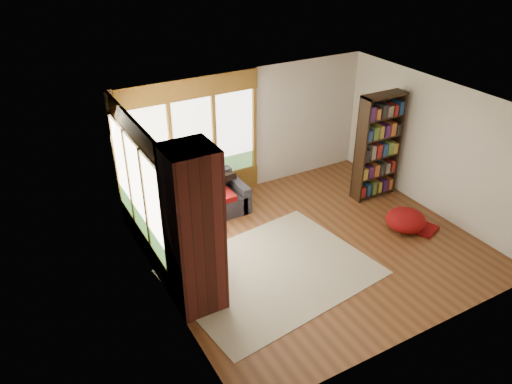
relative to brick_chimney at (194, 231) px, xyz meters
name	(u,v)px	position (x,y,z in m)	size (l,w,h in m)	color
floor	(314,245)	(2.40, 0.35, -1.30)	(5.50, 5.50, 0.00)	#542E17
ceiling	(324,107)	(2.40, 0.35, 1.30)	(5.50, 5.50, 0.00)	white
wall_back	(247,131)	(2.40, 2.85, 0.00)	(5.50, 0.04, 2.60)	silver
wall_front	(432,262)	(2.40, -2.15, 0.00)	(5.50, 0.04, 2.60)	silver
wall_left	(162,226)	(-0.35, 0.35, 0.00)	(0.04, 5.00, 2.60)	silver
wall_right	(436,148)	(5.15, 0.35, 0.00)	(0.04, 5.00, 2.60)	silver
windows_back	(193,141)	(1.20, 2.82, 0.05)	(2.82, 0.10, 1.90)	brown
windows_left	(137,187)	(-0.32, 1.55, 0.05)	(0.10, 2.62, 1.90)	brown
roller_blind	(121,146)	(-0.29, 2.38, 0.45)	(0.03, 0.72, 0.90)	#707F4E
brick_chimney	(194,231)	(0.00, 0.00, 0.00)	(0.70, 0.70, 2.60)	#471914
sectional_sofa	(176,216)	(0.45, 2.05, -1.00)	(2.20, 2.20, 0.80)	#24232B
area_rug	(272,272)	(1.35, 0.07, -1.29)	(3.20, 2.44, 0.01)	silver
bookshelf	(378,147)	(4.54, 1.27, -0.20)	(0.94, 0.31, 2.20)	black
pouf	(406,220)	(4.19, -0.05, -1.09)	(0.74, 0.74, 0.40)	maroon
dog_tan	(173,186)	(0.53, 2.28, -0.50)	(1.04, 0.74, 0.53)	olive
dog_brindle	(176,212)	(0.25, 1.43, -0.53)	(0.66, 0.92, 0.47)	black
throw_pillows	(173,189)	(0.48, 2.20, -0.51)	(1.98, 1.68, 0.45)	black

